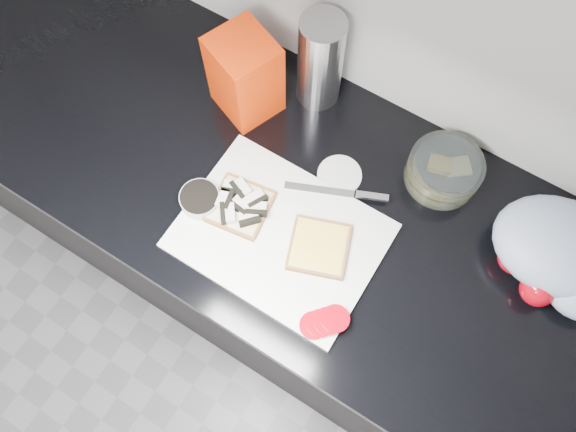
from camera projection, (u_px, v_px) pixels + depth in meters
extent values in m
cube|color=silver|center=(483.00, 11.00, 0.92)|extent=(3.50, 0.02, 2.50)
cube|color=black|center=(345.00, 288.00, 1.59)|extent=(3.50, 0.60, 0.86)
cube|color=black|center=(366.00, 233.00, 1.17)|extent=(3.50, 0.64, 0.04)
cube|color=white|center=(280.00, 236.00, 1.14)|extent=(0.40, 0.30, 0.01)
cube|color=beige|center=(240.00, 207.00, 1.15)|extent=(0.13, 0.13, 0.02)
cube|color=silver|center=(233.00, 187.00, 1.15)|extent=(0.05, 0.04, 0.02)
cube|color=black|center=(233.00, 187.00, 1.15)|extent=(0.04, 0.02, 0.02)
cube|color=silver|center=(242.00, 188.00, 1.15)|extent=(0.05, 0.04, 0.02)
cube|color=black|center=(242.00, 188.00, 1.15)|extent=(0.04, 0.02, 0.02)
cube|color=silver|center=(255.00, 198.00, 1.14)|extent=(0.04, 0.05, 0.02)
cube|color=black|center=(255.00, 198.00, 1.14)|extent=(0.03, 0.04, 0.02)
cube|color=silver|center=(224.00, 199.00, 1.14)|extent=(0.03, 0.04, 0.02)
cube|color=black|center=(224.00, 199.00, 1.14)|extent=(0.02, 0.04, 0.02)
cube|color=silver|center=(242.00, 205.00, 1.14)|extent=(0.04, 0.03, 0.02)
cube|color=black|center=(242.00, 205.00, 1.14)|extent=(0.04, 0.01, 0.02)
cube|color=silver|center=(248.00, 217.00, 1.12)|extent=(0.04, 0.04, 0.02)
cube|color=black|center=(248.00, 217.00, 1.12)|extent=(0.04, 0.04, 0.02)
cube|color=silver|center=(229.00, 213.00, 1.12)|extent=(0.04, 0.05, 0.02)
cube|color=black|center=(229.00, 213.00, 1.12)|extent=(0.03, 0.04, 0.02)
cube|color=silver|center=(257.00, 208.00, 1.13)|extent=(0.05, 0.04, 0.02)
cube|color=black|center=(257.00, 208.00, 1.13)|extent=(0.04, 0.03, 0.02)
cube|color=beige|center=(319.00, 247.00, 1.12)|extent=(0.15, 0.15, 0.02)
cube|color=yellow|center=(319.00, 246.00, 1.11)|extent=(0.13, 0.13, 0.00)
cylinder|color=#A90311|center=(313.00, 325.00, 1.06)|extent=(0.06, 0.06, 0.01)
cylinder|color=#A90311|center=(321.00, 323.00, 1.06)|extent=(0.07, 0.07, 0.01)
cylinder|color=#A90311|center=(328.00, 321.00, 1.06)|extent=(0.07, 0.07, 0.01)
cylinder|color=#A90311|center=(335.00, 319.00, 1.06)|extent=(0.08, 0.08, 0.01)
cube|color=#BBBBC0|center=(319.00, 190.00, 1.17)|extent=(0.14, 0.07, 0.00)
cube|color=#BBBBC0|center=(372.00, 196.00, 1.16)|extent=(0.07, 0.04, 0.01)
cylinder|color=#ACB1B1|center=(201.00, 200.00, 1.15)|extent=(0.08, 0.08, 0.04)
cylinder|color=black|center=(199.00, 197.00, 1.14)|extent=(0.08, 0.08, 0.01)
cylinder|color=silver|center=(339.00, 175.00, 1.20)|extent=(0.10, 0.10, 0.01)
cylinder|color=silver|center=(444.00, 170.00, 1.17)|extent=(0.16, 0.16, 0.06)
cube|color=yellow|center=(437.00, 170.00, 1.17)|extent=(0.06, 0.05, 0.03)
cube|color=#FFE998|center=(454.00, 173.00, 1.18)|extent=(0.07, 0.07, 0.01)
cube|color=red|center=(245.00, 76.00, 1.18)|extent=(0.16, 0.16, 0.20)
cylinder|color=#A1A2A6|center=(320.00, 61.00, 1.17)|extent=(0.10, 0.10, 0.23)
ellipsoid|color=#A6B6CC|center=(559.00, 247.00, 1.08)|extent=(0.29, 0.25, 0.11)
sphere|color=#A90311|center=(515.00, 258.00, 1.09)|extent=(0.07, 0.07, 0.07)
sphere|color=#A90311|center=(538.00, 289.00, 1.07)|extent=(0.07, 0.07, 0.07)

